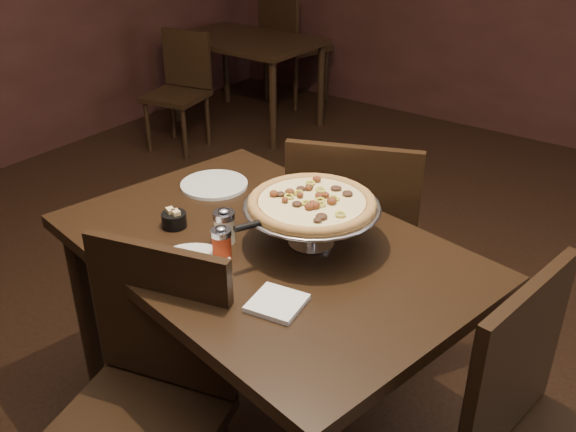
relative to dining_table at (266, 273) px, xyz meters
The scene contains 15 objects.
room 0.72m from the dining_table, ahead, with size 6.04×7.04×2.84m.
dining_table is the anchor object (origin of this frame).
background_table 3.27m from the dining_table, 130.67° to the left, with size 1.09×0.73×0.68m.
pizza_stand 0.28m from the dining_table, 36.36° to the left, with size 0.41×0.41×0.17m.
parmesan_shaker 0.20m from the dining_table, 149.07° to the right, with size 0.07×0.07×0.12m.
pepper_flake_shaker 0.21m from the dining_table, 111.75° to the right, with size 0.06×0.06×0.11m.
packet_caddy 0.34m from the dining_table, 163.94° to the right, with size 0.08×0.08×0.06m.
napkin_stack 0.34m from the dining_table, 46.32° to the right, with size 0.13×0.13×0.01m, color white.
plate_left 0.47m from the dining_table, 152.08° to the left, with size 0.24×0.24×0.01m, color silver.
plate_near 0.27m from the dining_table, 112.13° to the right, with size 0.23×0.23×0.01m, color silver.
serving_spatula 0.27m from the dining_table, 63.59° to the right, with size 0.15×0.15×0.02m.
chair_far 0.55m from the dining_table, 88.96° to the left, with size 0.61×0.61×1.00m.
chair_near 0.52m from the dining_table, 96.61° to the right, with size 0.54×0.54×0.94m.
bg_chair_far 3.79m from the dining_table, 124.99° to the left, with size 0.53×0.53×0.98m.
bg_chair_near 2.88m from the dining_table, 140.36° to the left, with size 0.45×0.45×0.82m.
Camera 1 is at (0.98, -1.29, 1.81)m, focal length 40.00 mm.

